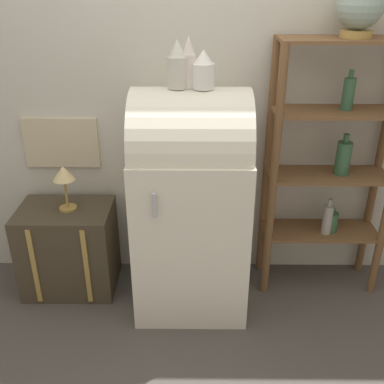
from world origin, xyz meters
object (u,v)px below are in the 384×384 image
Objects in this scene: suitcase_trunk at (69,248)px; vase_right at (203,71)px; globe at (360,6)px; vase_center at (189,64)px; vase_left at (177,66)px; desk_lamp at (64,177)px; refrigerator at (191,198)px.

vase_right is (0.88, -0.10, 1.18)m from suitcase_trunk.
globe is (1.71, 0.07, 1.48)m from suitcase_trunk.
vase_right is (0.08, -0.02, -0.03)m from vase_center.
vase_right is (0.14, -0.01, -0.02)m from vase_left.
globe is at bearing 2.41° from desk_lamp.
vase_center is at bearing 164.82° from vase_right.
desk_lamp is (-0.85, 0.10, -0.66)m from vase_right.
globe is at bearing 9.35° from vase_center.
vase_left is at bearing -169.83° from vase_center.
vase_center is at bearing 132.07° from refrigerator.
refrigerator reaches higher than suitcase_trunk.
refrigerator is 1.40m from globe.
suitcase_trunk is 0.52m from desk_lamp.
vase_right is 0.68× the size of desk_lamp.
vase_center reaches higher than vase_left.
suitcase_trunk is 1.42m from vase_left.
vase_right reaches higher than refrigerator.
vase_left is at bearing -170.60° from globe.
vase_right is at bearing -15.18° from vase_center.
vase_center is 1.34× the size of vase_right.
globe is 1.00× the size of desk_lamp.
refrigerator is at bearing -169.75° from globe.
desk_lamp is (-1.67, -0.07, -0.97)m from globe.
globe reaches higher than suitcase_trunk.
globe reaches higher than vase_left.
desk_lamp is at bearing 173.32° from refrigerator.
globe is (0.89, 0.16, 1.06)m from refrigerator.
vase_left is 0.85× the size of desk_lamp.
vase_right is at bearing -7.26° from refrigerator.
vase_left is 0.14m from vase_right.
suitcase_trunk is 2.26m from globe.
vase_left is 0.06m from vase_center.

